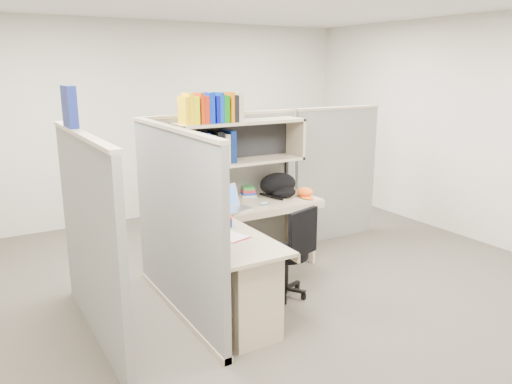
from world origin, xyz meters
TOP-DOWN VIEW (x-y plane):
  - ground at (0.00, 0.00)m, footprint 6.00×6.00m
  - room_shell at (0.00, 0.00)m, footprint 6.00×6.00m
  - cubicle at (-0.37, 0.45)m, footprint 3.79×1.84m
  - desk at (-0.41, -0.29)m, footprint 1.74×1.75m
  - laptop at (-0.16, 0.39)m, footprint 0.41×0.41m
  - backpack at (0.55, 0.62)m, footprint 0.44×0.36m
  - orange_cap at (0.77, 0.48)m, footprint 0.24×0.25m
  - snack_canister at (-0.45, -0.03)m, footprint 0.10×0.10m
  - tissue_box at (-0.75, -0.40)m, footprint 0.13×0.13m
  - mouse at (0.21, 0.41)m, footprint 0.10×0.09m
  - paper_cup at (0.03, 0.76)m, footprint 0.09×0.09m
  - book_stack at (0.26, 0.83)m, footprint 0.21×0.25m
  - loose_paper at (-0.54, -0.26)m, footprint 0.26×0.30m
  - task_chair at (0.09, -0.21)m, footprint 0.50×0.46m

SIDE VIEW (x-z plane):
  - ground at x=0.00m, z-range 0.00..0.00m
  - task_chair at x=0.09m, z-range -0.13..0.75m
  - desk at x=-0.41m, z-range 0.07..0.80m
  - loose_paper at x=-0.54m, z-range 0.73..0.73m
  - mouse at x=0.21m, z-range 0.73..0.76m
  - orange_cap at x=0.77m, z-range 0.73..0.83m
  - snack_canister at x=-0.45m, z-range 0.73..0.83m
  - paper_cup at x=0.03m, z-range 0.73..0.83m
  - book_stack at x=0.26m, z-range 0.73..0.83m
  - tissue_box at x=-0.75m, z-range 0.73..0.92m
  - laptop at x=-0.16m, z-range 0.73..0.97m
  - backpack at x=0.55m, z-range 0.73..0.98m
  - cubicle at x=-0.37m, z-range -0.07..1.88m
  - room_shell at x=0.00m, z-range -1.38..4.62m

